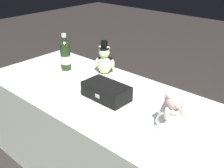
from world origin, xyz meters
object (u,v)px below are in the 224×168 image
Objects in this scene: champagne_bottle at (65,55)px; signing_pen at (66,59)px; teddy_bear_bride at (170,113)px; gift_case_black at (106,91)px; teddy_bear_groom at (105,61)px.

signing_pen is at bearing 141.68° from champagne_bottle.
gift_case_black is at bearing 177.54° from teddy_bear_bride.
teddy_bear_bride is 0.75× the size of gift_case_black.
teddy_bear_bride is at bearing -2.46° from gift_case_black.
champagne_bottle is 0.27m from signing_pen.
teddy_bear_groom is 0.85m from teddy_bear_bride.
teddy_bear_bride reaches higher than gift_case_black.
teddy_bear_groom is at bearing 157.56° from teddy_bear_bride.
teddy_bear_bride is at bearing -22.44° from teddy_bear_groom.
teddy_bear_bride is 1.08m from champagne_bottle.
teddy_bear_groom is 0.85× the size of gift_case_black.
teddy_bear_bride is at bearing -13.79° from signing_pen.
champagne_bottle is 0.60m from gift_case_black.
gift_case_black is (0.58, -0.14, -0.08)m from champagne_bottle.
signing_pen is 0.37× the size of gift_case_black.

